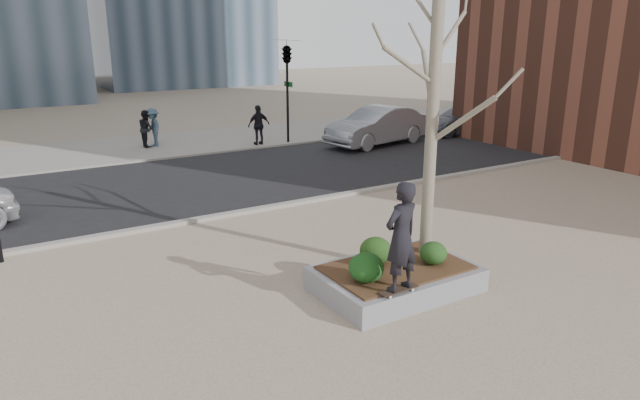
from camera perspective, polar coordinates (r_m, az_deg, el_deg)
ground at (r=10.84m, az=3.30°, el=-10.11°), size 120.00×120.00×0.00m
street at (r=19.40m, az=-13.71°, el=1.60°), size 60.00×8.00×0.02m
far_sidewalk at (r=26.00m, az=-18.55°, el=4.96°), size 60.00×6.00×0.02m
planter at (r=11.29m, az=7.54°, el=-7.83°), size 3.00×2.00×0.45m
planter_mulch at (r=11.20m, az=7.59°, el=-6.69°), size 2.70×1.70×0.04m
sycamore_tree at (r=11.23m, az=11.32°, el=10.77°), size 2.80×2.80×6.60m
shrub_left at (r=10.38m, az=4.64°, el=-6.76°), size 0.64×0.64×0.55m
shrub_middle at (r=11.17m, az=5.60°, el=-5.07°), size 0.63×0.63×0.54m
shrub_right at (r=11.34m, az=11.27°, el=-5.23°), size 0.53×0.53×0.45m
skateboard at (r=10.20m, az=7.89°, el=-9.00°), size 0.79×0.23×0.08m
skateboarder at (r=9.81m, az=8.12°, el=-3.67°), size 0.77×0.57×1.94m
car_silver at (r=25.38m, az=5.74°, el=7.37°), size 5.23×2.60×1.65m
car_third at (r=28.93m, az=14.15°, el=7.78°), size 4.82×2.46×1.34m
pedestrian_a at (r=25.86m, az=-16.96°, el=6.86°), size 0.63×0.79×1.59m
pedestrian_b at (r=25.89m, az=-16.34°, el=6.99°), size 0.67×1.10×1.65m
pedestrian_c at (r=25.37m, az=-6.14°, el=7.47°), size 1.02×0.43×1.74m
traffic_light_far at (r=25.69m, az=-3.28°, el=10.71°), size 0.60×2.48×4.50m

